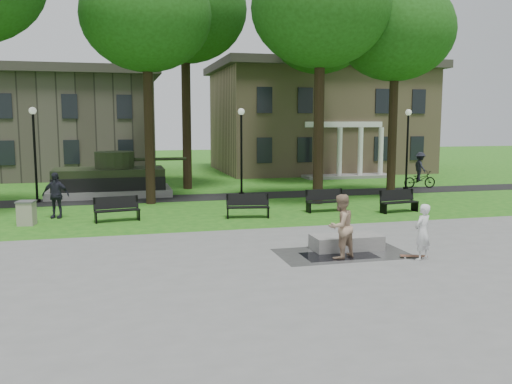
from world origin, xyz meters
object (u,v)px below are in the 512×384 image
at_px(skateboarder, 422,232).
at_px(trash_bin, 27,213).
at_px(park_bench_0, 117,208).
at_px(friend_watching, 341,226).
at_px(concrete_block, 346,242).
at_px(cyclist, 420,173).

distance_m(skateboarder, trash_bin, 14.86).
xyz_separation_m(skateboarder, park_bench_0, (-8.62, 8.67, -0.32)).
height_order(park_bench_0, trash_bin, park_bench_0).
height_order(skateboarder, park_bench_0, skateboarder).
xyz_separation_m(friend_watching, trash_bin, (-9.83, 7.89, -0.49)).
bearing_deg(concrete_block, cyclist, 51.76).
bearing_deg(trash_bin, concrete_block, -33.36).
relative_size(friend_watching, trash_bin, 1.99).
distance_m(friend_watching, trash_bin, 12.61).
height_order(concrete_block, trash_bin, trash_bin).
bearing_deg(skateboarder, park_bench_0, -71.46).
bearing_deg(skateboarder, cyclist, -147.01).
xyz_separation_m(cyclist, park_bench_0, (-17.83, -6.81, -0.37)).
relative_size(cyclist, trash_bin, 2.27).
xyz_separation_m(friend_watching, park_bench_0, (-6.40, 7.88, -0.45)).
relative_size(skateboarder, park_bench_0, 0.89).
bearing_deg(park_bench_0, trash_bin, 170.57).
bearing_deg(cyclist, trash_bin, 112.73).
bearing_deg(skateboarder, friend_watching, -45.88).
distance_m(skateboarder, cyclist, 18.02).
distance_m(skateboarder, friend_watching, 2.36).
bearing_deg(cyclist, skateboarder, 154.24).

